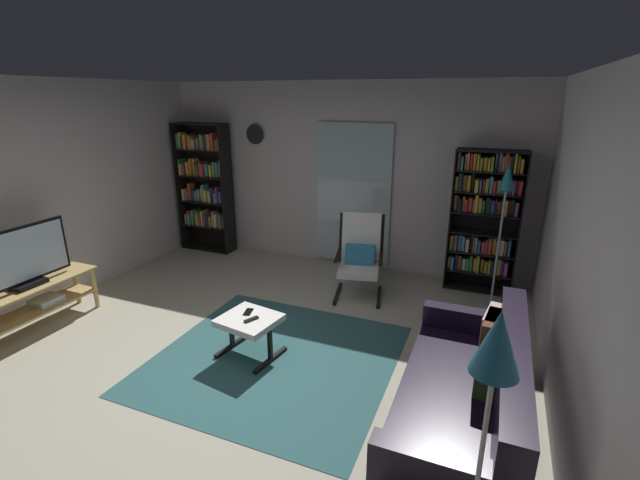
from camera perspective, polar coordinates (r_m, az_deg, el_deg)
name	(u,v)px	position (r m, az deg, el deg)	size (l,w,h in m)	color
ground_plane	(235,363)	(4.38, -10.98, -15.39)	(7.02, 7.02, 0.00)	#A9A48E
wall_back	(341,176)	(6.35, 2.69, 8.30)	(5.60, 0.06, 2.60)	beige
wall_left	(13,203)	(5.76, -35.07, 3.93)	(0.06, 6.00, 2.60)	beige
wall_right	(589,280)	(3.25, 31.54, -4.41)	(0.06, 6.00, 2.60)	beige
glass_door_panel	(353,195)	(6.27, 4.26, 5.81)	(1.10, 0.01, 2.00)	silver
area_rug	(275,358)	(4.38, -5.84, -15.01)	(2.20, 2.14, 0.01)	#2E595B
tv_stand	(34,300)	(5.58, -33.12, -6.57)	(0.40, 1.37, 0.51)	tan
television	(23,258)	(5.41, -34.16, -2.00)	(0.20, 0.98, 0.64)	black
bookshelf_near_tv	(205,184)	(7.18, -14.75, 7.02)	(0.87, 0.30, 2.01)	black
bookshelf_near_sofa	(484,217)	(5.81, 20.57, 2.84)	(0.82, 0.30, 1.79)	black
leather_sofa	(468,399)	(3.54, 18.67, -19.00)	(0.82, 1.92, 0.84)	black
lounge_armchair	(360,254)	(5.46, 5.23, -1.77)	(0.69, 0.75, 1.02)	black
ottoman	(249,324)	(4.30, -9.16, -10.72)	(0.59, 0.56, 0.40)	white
tv_remote	(251,319)	(4.21, -8.91, -10.16)	(0.04, 0.14, 0.02)	black
cell_phone	(248,312)	(4.36, -9.30, -9.20)	(0.07, 0.14, 0.01)	black
floor_lamp_by_sofa	(494,369)	(2.08, 21.65, -15.30)	(0.22, 0.22, 1.58)	#A5A5AD
floor_lamp_by_shelf	(505,196)	(5.27, 22.91, 5.23)	(0.22, 0.22, 1.70)	#A5A5AD
wall_clock	(255,134)	(6.78, -8.43, 13.45)	(0.29, 0.03, 0.29)	silver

